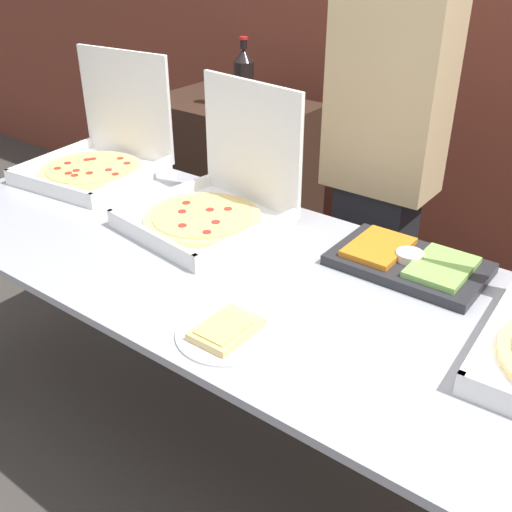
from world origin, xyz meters
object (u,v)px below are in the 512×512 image
object	(u,v)px
paper_plate_front_right	(226,331)
soda_bottle	(244,79)
pizza_box_far_left	(215,199)
pizza_box_far_right	(100,154)
person_guest_plaid	(381,166)
soda_can_silver	(213,90)
veggie_tray	(409,262)

from	to	relation	value
paper_plate_front_right	soda_bottle	bearing A→B (deg)	126.39
pizza_box_far_left	paper_plate_front_right	distance (m)	0.65
pizza_box_far_left	paper_plate_front_right	world-z (taller)	pizza_box_far_left
paper_plate_front_right	pizza_box_far_right	bearing A→B (deg)	153.95
pizza_box_far_left	person_guest_plaid	bearing A→B (deg)	66.83
soda_bottle	paper_plate_front_right	bearing A→B (deg)	-53.61
paper_plate_front_right	person_guest_plaid	world-z (taller)	person_guest_plaid
pizza_box_far_right	pizza_box_far_left	world-z (taller)	pizza_box_far_right
soda_can_silver	person_guest_plaid	xyz separation A→B (m)	(0.99, -0.21, -0.09)
pizza_box_far_left	veggie_tray	size ratio (longest dim) A/B	1.18
paper_plate_front_right	soda_bottle	world-z (taller)	soda_bottle
veggie_tray	soda_bottle	xyz separation A→B (m)	(-1.13, 0.67, 0.25)
veggie_tray	person_guest_plaid	size ratio (longest dim) A/B	0.24
pizza_box_far_right	soda_can_silver	world-z (taller)	pizza_box_far_right
pizza_box_far_right	soda_can_silver	bearing A→B (deg)	84.32
pizza_box_far_left	soda_can_silver	distance (m)	1.02
person_guest_plaid	pizza_box_far_left	bearing A→B (deg)	59.42
pizza_box_far_right	paper_plate_front_right	bearing A→B (deg)	-32.11
soda_can_silver	person_guest_plaid	distance (m)	1.02
pizza_box_far_left	person_guest_plaid	distance (m)	0.65
pizza_box_far_left	paper_plate_front_right	bearing A→B (deg)	-39.75
pizza_box_far_left	veggie_tray	world-z (taller)	pizza_box_far_left
pizza_box_far_left	soda_bottle	world-z (taller)	soda_bottle
paper_plate_front_right	pizza_box_far_left	bearing A→B (deg)	132.83
veggie_tray	soda_bottle	world-z (taller)	soda_bottle
pizza_box_far_right	soda_bottle	world-z (taller)	pizza_box_far_right
soda_bottle	soda_can_silver	world-z (taller)	soda_bottle
pizza_box_far_left	soda_bottle	size ratio (longest dim) A/B	1.61
pizza_box_far_right	person_guest_plaid	world-z (taller)	person_guest_plaid
soda_bottle	person_guest_plaid	bearing A→B (deg)	-14.38
pizza_box_far_left	soda_can_silver	size ratio (longest dim) A/B	4.16
veggie_tray	pizza_box_far_left	bearing A→B (deg)	-171.55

